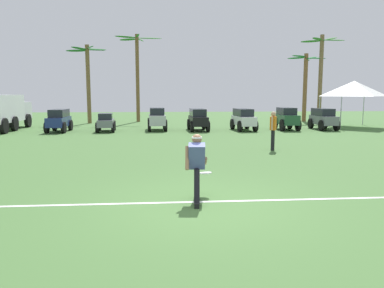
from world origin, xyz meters
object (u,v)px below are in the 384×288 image
at_px(parked_car_slot_b, 106,122).
at_px(palm_tree_left_of_centre, 137,70).
at_px(parked_car_slot_a, 59,120).
at_px(palm_tree_far_left, 88,75).
at_px(palm_tree_right_of_centre, 305,82).
at_px(parked_car_slot_c, 157,118).
at_px(parked_car_slot_g, 323,118).
at_px(teammate_near_sideline, 273,127).
at_px(palm_tree_far_right, 321,72).
at_px(event_tent, 354,89).
at_px(frisbee_in_flight, 206,173).
at_px(box_truck, 7,110).
at_px(parked_car_slot_f, 286,118).
at_px(frisbee_thrower, 197,164).
at_px(parked_car_slot_e, 243,119).
at_px(parked_car_slot_d, 198,119).

height_order(parked_car_slot_b, palm_tree_left_of_centre, palm_tree_left_of_centre).
distance_m(parked_car_slot_b, palm_tree_left_of_centre, 8.84).
height_order(parked_car_slot_a, palm_tree_far_left, palm_tree_far_left).
bearing_deg(palm_tree_right_of_centre, parked_car_slot_c, -150.61).
distance_m(parked_car_slot_a, parked_car_slot_g, 16.39).
height_order(teammate_near_sideline, palm_tree_far_left, palm_tree_far_left).
bearing_deg(palm_tree_far_right, event_tent, -89.65).
bearing_deg(parked_car_slot_c, frisbee_in_flight, -85.03).
distance_m(parked_car_slot_a, palm_tree_right_of_centre, 19.42).
distance_m(box_truck, palm_tree_left_of_centre, 10.58).
relative_size(teammate_near_sideline, palm_tree_far_right, 0.22).
height_order(parked_car_slot_b, palm_tree_right_of_centre, palm_tree_right_of_centre).
bearing_deg(palm_tree_far_right, palm_tree_left_of_centre, 178.03).
distance_m(parked_car_slot_f, event_tent, 5.81).
distance_m(parked_car_slot_c, palm_tree_far_left, 8.54).
xyz_separation_m(palm_tree_right_of_centre, palm_tree_far_right, (1.34, 0.16, 0.80)).
bearing_deg(parked_car_slot_a, teammate_near_sideline, -37.88).
bearing_deg(frisbee_thrower, parked_car_slot_a, 114.40).
relative_size(palm_tree_left_of_centre, event_tent, 2.00).
bearing_deg(parked_car_slot_a, palm_tree_right_of_centre, 22.11).
distance_m(palm_tree_right_of_centre, palm_tree_far_right, 1.57).
distance_m(parked_car_slot_e, box_truck, 14.73).
xyz_separation_m(teammate_near_sideline, parked_car_slot_f, (3.37, 8.44, -0.20)).
bearing_deg(teammate_near_sideline, parked_car_slot_e, 85.87).
relative_size(parked_car_slot_e, palm_tree_far_right, 0.35).
xyz_separation_m(box_truck, palm_tree_left_of_centre, (7.64, 6.68, 2.96)).
bearing_deg(palm_tree_far_left, parked_car_slot_d, -39.08).
relative_size(frisbee_thrower, parked_car_slot_g, 0.59).
relative_size(parked_car_slot_b, parked_car_slot_g, 0.94).
bearing_deg(parked_car_slot_a, parked_car_slot_f, 0.75).
distance_m(parked_car_slot_f, box_truck, 17.48).
height_order(frisbee_in_flight, parked_car_slot_f, parked_car_slot_f).
height_order(palm_tree_far_right, event_tent, palm_tree_far_right).
height_order(parked_car_slot_a, palm_tree_left_of_centre, palm_tree_left_of_centre).
relative_size(parked_car_slot_a, box_truck, 0.41).
bearing_deg(event_tent, parked_car_slot_b, -173.40).
bearing_deg(box_truck, palm_tree_far_left, 52.90).
height_order(parked_car_slot_e, parked_car_slot_f, parked_car_slot_f).
bearing_deg(box_truck, event_tent, 1.65).
relative_size(parked_car_slot_d, box_truck, 0.41).
xyz_separation_m(frisbee_thrower, parked_car_slot_g, (9.47, 15.45, -0.08)).
xyz_separation_m(parked_car_slot_b, event_tent, (16.45, 1.90, 2.05)).
distance_m(parked_car_slot_e, parked_car_slot_f, 2.77).
bearing_deg(parked_car_slot_a, parked_car_slot_g, 0.67).
bearing_deg(parked_car_slot_d, palm_tree_far_left, 140.92).
height_order(parked_car_slot_c, palm_tree_left_of_centre, palm_tree_left_of_centre).
relative_size(parked_car_slot_c, event_tent, 0.69).
xyz_separation_m(parked_car_slot_d, parked_car_slot_g, (8.02, 0.04, 0.00)).
relative_size(parked_car_slot_b, box_truck, 0.38).
bearing_deg(frisbee_thrower, palm_tree_left_of_centre, 96.71).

